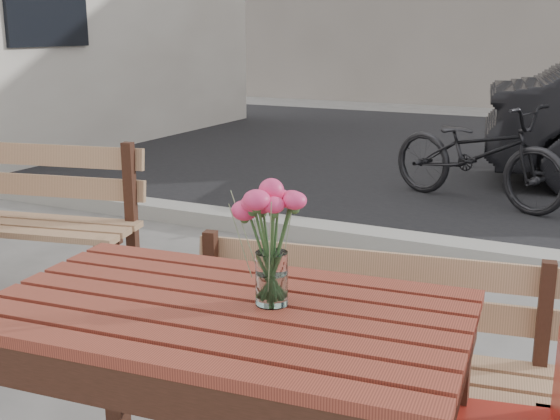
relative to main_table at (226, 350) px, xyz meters
name	(u,v)px	position (x,y,z in m)	size (l,w,h in m)	color
street	(514,193)	(0.04, 5.10, -0.63)	(30.00, 8.12, 0.12)	black
main_table	(226,350)	(0.00, 0.00, 0.00)	(1.34, 0.86, 0.78)	maroon
main_bench	(362,333)	(0.17, 0.63, -0.17)	(1.32, 0.58, 0.80)	#9D7551
main_vase	(271,228)	(0.11, 0.07, 0.34)	(0.19, 0.19, 0.34)	white
second_bench	(8,203)	(-2.09, 1.19, -0.09)	(1.58, 0.76, 0.94)	#9D7551
bicycle	(477,153)	(-0.23, 4.67, -0.21)	(0.59, 1.70, 0.89)	black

